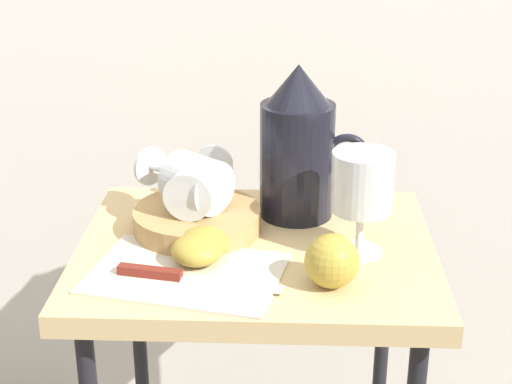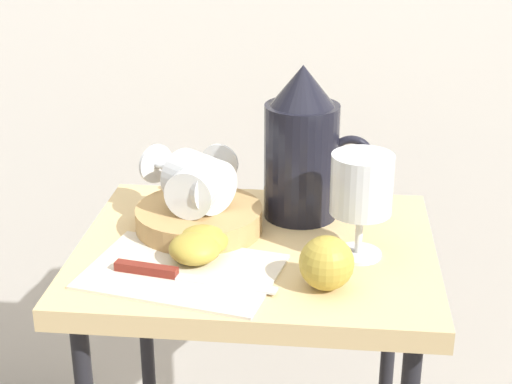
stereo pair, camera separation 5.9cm
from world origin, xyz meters
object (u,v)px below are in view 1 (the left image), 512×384
Objects in this scene: pitcher at (298,156)px; wine_glass_tipped_near at (194,182)px; apple_half_right at (204,242)px; wine_glass_tipped_far at (196,187)px; apple_whole at (332,261)px; knife at (175,276)px; wine_glass_upright at (362,187)px; apple_half_left at (197,250)px; basket_tray at (197,220)px; table at (256,295)px.

pitcher is 0.16m from wine_glass_tipped_near.
pitcher is 0.21m from apple_half_right.
wine_glass_tipped_far is at bearing -63.98° from wine_glass_tipped_near.
wine_glass_tipped_near is 0.10m from apple_half_right.
wine_glass_tipped_far is 2.18× the size of apple_whole.
knife is (-0.03, -0.07, -0.01)m from apple_half_right.
wine_glass_upright is at bearing 65.82° from apple_whole.
apple_half_left is at bearing -83.52° from wine_glass_tipped_far.
apple_half_right is 0.08m from knife.
basket_tray is 0.85× the size of knife.
apple_half_left is at bearing -83.38° from basket_tray.
wine_glass_tipped_near is 0.25m from apple_whole.
basket_tray is 0.79× the size of pitcher.
wine_glass_tipped_near is 0.70× the size of knife.
apple_whole is (0.10, -0.11, 0.11)m from table.
table is 9.59× the size of apple_half_right.
knife is at bearing -94.67° from wine_glass_tipped_far.
pitcher is at bearing 23.08° from wine_glass_tipped_near.
apple_whole is 0.32× the size of knife.
table is 0.18m from wine_glass_tipped_near.
apple_half_right is at bearing 73.38° from apple_half_left.
apple_whole is (0.17, -0.05, 0.01)m from apple_half_left.
table is at bearing 31.81° from apple_half_right.
wine_glass_tipped_near is 1.00× the size of wine_glass_tipped_far.
wine_glass_tipped_near is (-0.00, 0.01, 0.06)m from basket_tray.
wine_glass_upright is 2.10× the size of apple_half_right.
table is at bearing 40.90° from apple_half_left.
apple_half_left is 0.05m from knife.
apple_whole is (-0.04, -0.09, -0.06)m from wine_glass_upright.
wine_glass_tipped_near is at bearing 114.07° from basket_tray.
apple_half_left is at bearing -139.10° from table.
pitcher reaches higher than apple_whole.
basket_tray is at bearing -154.65° from pitcher.
apple_half_left is at bearing -127.26° from pitcher.
apple_whole reaches higher than basket_tray.
apple_whole is at bearing -114.18° from wine_glass_upright.
wine_glass_upright is 2.10× the size of apple_half_left.
wine_glass_tipped_far is at bearing -154.60° from pitcher.
pitcher is at bearing 123.67° from wine_glass_upright.
pitcher reaches higher than apple_half_left.
knife is (-0.01, -0.16, -0.07)m from wine_glass_tipped_near.
basket_tray is 1.26× the size of wine_glass_upright.
wine_glass_upright is at bearing -14.29° from basket_tray.
wine_glass_tipped_near reaches higher than apple_half_right.
wine_glass_tipped_near reaches higher than basket_tray.
wine_glass_tipped_far is (0.00, -0.01, -0.01)m from wine_glass_tipped_near.
apple_half_left is 1.00× the size of apple_half_right.
basket_tray is 0.24m from apple_whole.
wine_glass_tipped_near is at bearing -156.92° from pitcher.
wine_glass_upright is 0.24m from wine_glass_tipped_near.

